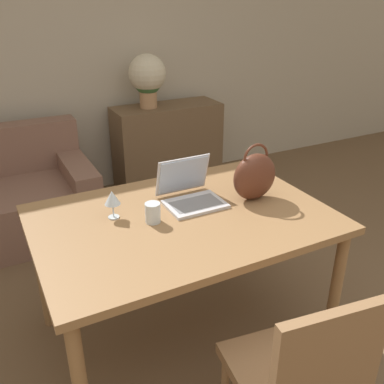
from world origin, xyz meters
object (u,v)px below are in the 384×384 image
(handbag, at_px, (255,176))
(flower_vase, at_px, (147,77))
(laptop, at_px, (189,190))
(wine_glass, at_px, (112,198))
(chair, at_px, (301,375))
(drinking_glass, at_px, (153,213))

(handbag, distance_m, flower_vase, 1.97)
(laptop, distance_m, wine_glass, 0.42)
(laptop, height_order, handbag, handbag)
(chair, distance_m, drinking_glass, 0.96)
(chair, height_order, drinking_glass, chair)
(wine_glass, bearing_deg, flower_vase, 62.95)
(wine_glass, height_order, flower_vase, flower_vase)
(wine_glass, bearing_deg, drinking_glass, -39.57)
(flower_vase, bearing_deg, handbag, -95.38)
(drinking_glass, height_order, wine_glass, wine_glass)
(chair, distance_m, flower_vase, 2.93)
(chair, relative_size, laptop, 2.98)
(handbag, height_order, flower_vase, flower_vase)
(wine_glass, bearing_deg, handbag, -10.60)
(handbag, bearing_deg, flower_vase, 84.62)
(chair, distance_m, handbag, 1.02)
(drinking_glass, bearing_deg, flower_vase, 68.42)
(laptop, relative_size, flower_vase, 0.63)
(wine_glass, xyz_separation_m, flower_vase, (0.92, 1.81, 0.22))
(chair, xyz_separation_m, handbag, (0.36, 0.87, 0.41))
(drinking_glass, xyz_separation_m, handbag, (0.58, -0.01, 0.08))
(drinking_glass, relative_size, handbag, 0.32)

